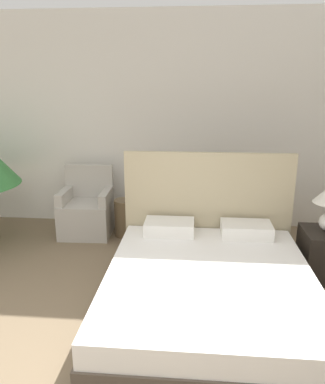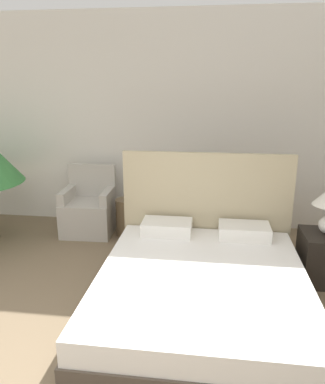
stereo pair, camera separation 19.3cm
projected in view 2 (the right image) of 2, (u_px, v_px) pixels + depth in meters
The scene contains 5 objects.
wall_back at pixel (150, 122), 5.16m from camera, with size 10.00×0.06×2.90m.
bed at pixel (202, 285), 3.33m from camera, with size 1.83×2.12×1.27m.
armchair_near_window_left at pixel (89, 212), 5.07m from camera, with size 0.67×0.60×0.91m.
armchair_near_window_right at pixel (165, 216), 4.93m from camera, with size 0.67×0.59×0.91m.
side_table at pixel (127, 217), 5.01m from camera, with size 0.28×0.28×0.50m.
Camera 2 is at (0.86, -1.62, 1.98)m, focal length 35.00 mm.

